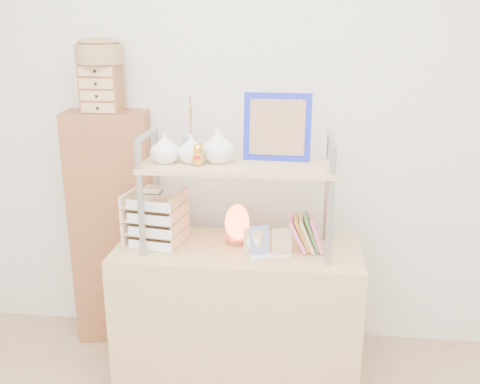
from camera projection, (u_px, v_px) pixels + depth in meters
The scene contains 10 objects.
room_shell at pixel (206, 58), 1.58m from camera, with size 3.42×3.41×2.61m.
desk at pixel (238, 315), 2.73m from camera, with size 1.20×0.50×0.75m, color tan.
cabinet at pixel (114, 228), 3.07m from camera, with size 0.45×0.24×1.35m, color brown.
hutch at pixel (228, 161), 2.51m from camera, with size 0.90×0.34×0.74m.
letter_tray at pixel (155, 221), 2.63m from camera, with size 0.28×0.26×0.30m.
salt_lamp at pixel (237, 223), 2.65m from camera, with size 0.13×0.12×0.20m.
desk_clock at pixel (253, 242), 2.53m from camera, with size 0.09×0.04×0.12m.
postcard_stand at pixel (270, 247), 2.52m from camera, with size 0.21×0.11×0.14m.
drawer_chest at pixel (102, 88), 2.82m from camera, with size 0.20×0.16×0.25m.
woven_basket at pixel (99, 54), 2.77m from camera, with size 0.25×0.25×0.10m, color brown.
Camera 1 is at (0.28, -1.21, 1.78)m, focal length 40.00 mm.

